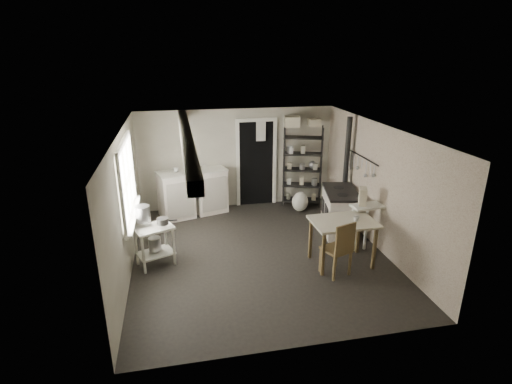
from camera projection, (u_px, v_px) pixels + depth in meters
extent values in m
plane|color=black|center=(259.00, 253.00, 7.35)|extent=(5.00, 5.00, 0.00)
plane|color=silver|center=(260.00, 130.00, 6.57)|extent=(5.00, 5.00, 0.00)
cube|color=#B1AC97|center=(237.00, 159.00, 9.27)|extent=(4.50, 0.02, 2.30)
cube|color=#B1AC97|center=(304.00, 267.00, 4.66)|extent=(4.50, 0.02, 2.30)
cube|color=#B1AC97|center=(125.00, 204.00, 6.54)|extent=(0.02, 5.00, 2.30)
cube|color=#B1AC97|center=(378.00, 187.00, 7.39)|extent=(0.02, 5.00, 2.30)
cylinder|color=#ADAEB0|center=(143.00, 214.00, 6.71)|extent=(0.30, 0.30, 0.27)
cylinder|color=#ADAEB0|center=(163.00, 221.00, 6.64)|extent=(0.23, 0.23, 0.11)
cylinder|color=#ADAEB0|center=(155.00, 244.00, 6.88)|extent=(0.25, 0.25, 0.23)
imported|color=silver|center=(194.00, 174.00, 8.79)|extent=(0.32, 0.32, 0.07)
imported|color=silver|center=(176.00, 174.00, 8.72)|extent=(0.12, 0.12, 0.09)
imported|color=silver|center=(291.00, 150.00, 9.18)|extent=(0.10, 0.10, 0.19)
cube|color=beige|center=(292.00, 122.00, 8.94)|extent=(0.39, 0.35, 0.23)
cube|color=beige|center=(314.00, 122.00, 9.02)|extent=(0.26, 0.24, 0.16)
cube|color=beige|center=(362.00, 199.00, 7.19)|extent=(0.20, 0.24, 0.32)
imported|color=silver|center=(356.00, 222.00, 6.74)|extent=(0.12, 0.12, 0.09)
ellipsoid|color=beige|center=(300.00, 201.00, 9.20)|extent=(0.42, 0.38, 0.45)
cylinder|color=silver|center=(353.00, 246.00, 7.47)|extent=(0.13, 0.13, 0.16)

